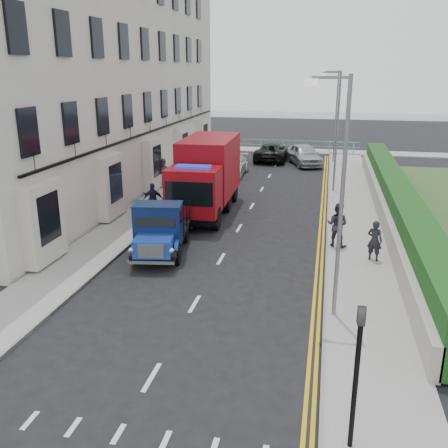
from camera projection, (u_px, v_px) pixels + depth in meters
ground at (209, 279)px, 17.63m from camera, size 120.00×120.00×0.00m
pavement_west at (154, 205)px, 27.04m from camera, size 2.40×38.00×0.12m
pavement_east at (353, 216)px, 24.99m from camera, size 2.60×38.00×0.12m
promenade at (284, 151)px, 44.71m from camera, size 30.00×2.50×0.12m
sea_plane at (303, 119)px, 73.69m from camera, size 120.00×120.00×0.00m
terrace_west at (103, 67)px, 29.48m from camera, size 6.31×30.20×14.25m
garden_east at (395, 202)px, 24.37m from camera, size 1.45×28.00×1.75m
seafront_railing at (283, 146)px, 43.81m from camera, size 13.00×0.08×1.11m
lamp_near at (338, 187)px, 13.76m from camera, size 1.23×0.18×7.00m
lamp_mid at (335, 125)px, 28.71m from camera, size 1.23×0.18×7.00m
lamp_far at (335, 111)px, 38.05m from camera, size 1.23×0.18×7.00m
traffic_signal at (358, 358)px, 9.11m from camera, size 0.16×0.20×3.10m
bedford_lorry at (159, 233)px, 19.45m from camera, size 2.46×4.77×2.17m
red_lorry at (207, 174)px, 25.30m from camera, size 2.62×7.20×3.74m
parked_car_front at (191, 204)px, 24.45m from camera, size 2.03×4.54×1.52m
parked_car_mid at (190, 190)px, 27.91m from camera, size 1.62×3.86×1.24m
parked_car_rear at (233, 166)px, 34.77m from camera, size 1.77×4.33×1.26m
seafront_car_left at (273, 152)px, 40.08m from camera, size 2.63×5.31×1.45m
seafront_car_right at (304, 155)px, 38.17m from camera, size 3.36×5.04×1.60m
pedestrian_east_near at (375, 240)px, 18.85m from camera, size 0.67×0.56×1.56m
pedestrian_east_far at (337, 225)px, 20.32m from camera, size 1.06×0.94×1.82m
pedestrian_west_near at (153, 200)px, 24.42m from camera, size 1.05×0.67×1.67m
pedestrian_west_far at (163, 173)px, 30.54m from camera, size 1.05×0.95×1.79m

